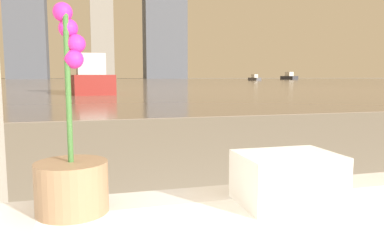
% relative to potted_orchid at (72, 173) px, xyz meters
% --- Properties ---
extents(potted_orchid, '(0.16, 0.16, 0.46)m').
position_rel_potted_orchid_xyz_m(potted_orchid, '(0.00, 0.00, 0.00)').
color(potted_orchid, '#8C6B4C').
rests_on(potted_orchid, bathtub).
extents(towel_stack, '(0.23, 0.17, 0.12)m').
position_rel_potted_orchid_xyz_m(towel_stack, '(0.49, -0.07, -0.03)').
color(towel_stack, white).
rests_on(towel_stack, bathtub).
extents(harbor_water, '(180.00, 110.00, 0.01)m').
position_rel_potted_orchid_xyz_m(harbor_water, '(0.69, 61.03, -0.57)').
color(harbor_water, gray).
rests_on(harbor_water, ground_plane).
extents(harbor_boat_0, '(2.22, 4.90, 1.78)m').
position_rel_potted_orchid_xyz_m(harbor_boat_0, '(45.54, 78.84, 0.06)').
color(harbor_boat_0, '#2D2D33').
rests_on(harbor_boat_0, harbor_water).
extents(harbor_boat_1, '(2.00, 4.90, 1.80)m').
position_rel_potted_orchid_xyz_m(harbor_boat_1, '(0.10, 17.15, 0.06)').
color(harbor_boat_1, maroon).
rests_on(harbor_boat_1, harbor_water).
extents(harbor_boat_2, '(1.40, 3.13, 1.14)m').
position_rel_potted_orchid_xyz_m(harbor_boat_2, '(29.57, 63.38, -0.17)').
color(harbor_boat_2, '#4C4C51').
rests_on(harbor_boat_2, harbor_water).
extents(harbor_boat_4, '(1.82, 3.08, 1.09)m').
position_rel_potted_orchid_xyz_m(harbor_boat_4, '(33.56, 72.12, -0.18)').
color(harbor_boat_4, maroon).
rests_on(harbor_boat_4, harbor_water).
extents(skyline_tower_2, '(11.00, 7.47, 32.10)m').
position_rel_potted_orchid_xyz_m(skyline_tower_2, '(-17.05, 117.03, 15.47)').
color(skyline_tower_2, '#4C515B').
rests_on(skyline_tower_2, ground_plane).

